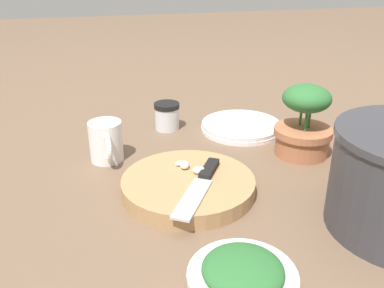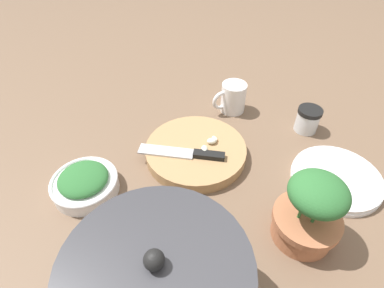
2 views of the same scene
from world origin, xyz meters
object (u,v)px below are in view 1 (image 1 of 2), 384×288
Objects in this scene: plate_stack at (241,127)px; chef_knife at (201,183)px; garlic_cloves at (190,167)px; potted_herb at (304,124)px; spice_jar at (167,116)px; herb_bowl at (242,278)px; cutting_board at (188,186)px; coffee_mug at (106,142)px.

chef_knife is at bearing -32.14° from plate_stack.
potted_herb is (-0.07, 0.28, 0.03)m from garlic_cloves.
chef_knife is 2.79× the size of spice_jar.
garlic_cloves is 0.31m from herb_bowl.
garlic_cloves reaches higher than plate_stack.
cutting_board is 0.32m from potted_herb.
coffee_mug is at bearing -75.20° from plate_stack.
herb_bowl reaches higher than plate_stack.
garlic_cloves is 0.30m from spice_jar.
coffee_mug reaches higher than garlic_cloves.
coffee_mug reaches higher than cutting_board.
garlic_cloves reaches higher than chef_knife.
garlic_cloves is 0.29m from potted_herb.
coffee_mug is at bearing -161.92° from herb_bowl.
spice_jar is at bearing -129.77° from potted_herb.
spice_jar reaches higher than chef_knife.
spice_jar is 0.34× the size of plate_stack.
garlic_cloves reaches higher than cutting_board.
herb_bowl reaches higher than cutting_board.
coffee_mug is (0.15, -0.16, 0.01)m from spice_jar.
coffee_mug is at bearing -47.82° from spice_jar.
potted_herb is at bearing 104.79° from garlic_cloves.
potted_herb is (-0.11, 0.29, 0.06)m from cutting_board.
cutting_board is at bearing -20.31° from garlic_cloves.
coffee_mug is 0.66× the size of potted_herb.
cutting_board is at bearing -4.02° from spice_jar.
spice_jar is at bearing 177.78° from garlic_cloves.
potted_herb is at bearing 143.38° from herb_bowl.
coffee_mug is (-0.46, -0.15, 0.02)m from herb_bowl.
chef_knife is 0.36m from plate_stack.
coffee_mug is at bearing -99.79° from potted_herb.
coffee_mug is 0.52× the size of plate_stack.
cutting_board is 0.23m from coffee_mug.
spice_jar reaches higher than garlic_cloves.
plate_stack is 0.20m from potted_herb.
spice_jar is (-0.61, 0.02, 0.01)m from herb_bowl.
garlic_cloves is 0.41× the size of herb_bowl.
chef_knife is (0.03, 0.02, 0.02)m from cutting_board.
coffee_mug is (-0.18, -0.14, 0.03)m from cutting_board.
cutting_board reaches higher than plate_stack.
herb_bowl is at bearing 1.62° from cutting_board.
plate_stack is at bearing 142.64° from cutting_board.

